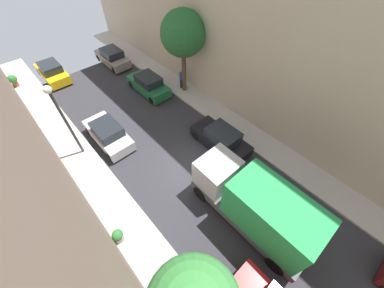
{
  "coord_description": "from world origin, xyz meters",
  "views": [
    {
      "loc": [
        -5.56,
        -6.1,
        12.0
      ],
      "look_at": [
        1.08,
        1.25,
        0.5
      ],
      "focal_mm": 21.12,
      "sensor_mm": 36.0,
      "label": 1
    }
  ],
  "objects": [
    {
      "name": "ground",
      "position": [
        0.0,
        0.0,
        0.0
      ],
      "size": [
        32.0,
        32.0,
        0.0
      ],
      "primitive_type": "plane",
      "color": "#2D2D33"
    },
    {
      "name": "sidewalk_left",
      "position": [
        -5.0,
        0.0,
        0.07
      ],
      "size": [
        2.0,
        44.0,
        0.15
      ],
      "primitive_type": "cube",
      "color": "#B7B2A8",
      "rests_on": "ground"
    },
    {
      "name": "sidewalk_right",
      "position": [
        5.0,
        0.0,
        0.07
      ],
      "size": [
        2.0,
        44.0,
        0.15
      ],
      "primitive_type": "cube",
      "color": "#B7B2A8",
      "rests_on": "ground"
    },
    {
      "name": "parked_car_left_2",
      "position": [
        -2.7,
        5.68,
        0.72
      ],
      "size": [
        1.78,
        4.2,
        1.57
      ],
      "color": "silver",
      "rests_on": "ground"
    },
    {
      "name": "parked_car_left_3",
      "position": [
        -2.7,
        16.1,
        0.72
      ],
      "size": [
        1.78,
        4.2,
        1.57
      ],
      "color": "gold",
      "rests_on": "ground"
    },
    {
      "name": "parked_car_right_2",
      "position": [
        2.7,
        0.13,
        0.72
      ],
      "size": [
        1.78,
        4.2,
        1.57
      ],
      "color": "black",
      "rests_on": "ground"
    },
    {
      "name": "parked_car_right_3",
      "position": [
        2.7,
        8.59,
        0.72
      ],
      "size": [
        1.78,
        4.2,
        1.57
      ],
      "color": "#1E6638",
      "rests_on": "ground"
    },
    {
      "name": "parked_car_right_4",
      "position": [
        2.7,
        14.77,
        0.72
      ],
      "size": [
        1.78,
        4.2,
        1.57
      ],
      "color": "gray",
      "rests_on": "ground"
    },
    {
      "name": "delivery_truck",
      "position": [
        0.0,
        -4.57,
        1.79
      ],
      "size": [
        2.26,
        6.6,
        3.38
      ],
      "color": "#4C4C51",
      "rests_on": "ground"
    },
    {
      "name": "pedestrian",
      "position": [
        5.1,
        7.02,
        1.07
      ],
      "size": [
        0.4,
        0.36,
        1.72
      ],
      "color": "#2D334C",
      "rests_on": "sidewalk_right"
    },
    {
      "name": "street_tree_1",
      "position": [
        5.03,
        6.61,
        4.9
      ],
      "size": [
        3.3,
        3.3,
        6.44
      ],
      "color": "brown",
      "rests_on": "sidewalk_right"
    },
    {
      "name": "potted_plant_1",
      "position": [
        -5.71,
        -0.79,
        0.57
      ],
      "size": [
        0.54,
        0.54,
        0.82
      ],
      "color": "#B2A899",
      "rests_on": "sidewalk_left"
    },
    {
      "name": "potted_plant_2",
      "position": [
        -5.72,
        17.03,
        0.77
      ],
      "size": [
        0.72,
        0.72,
        1.07
      ],
      "color": "brown",
      "rests_on": "sidewalk_left"
    },
    {
      "name": "lamp_post",
      "position": [
        -4.6,
        5.94,
        3.59
      ],
      "size": [
        0.44,
        0.44,
        5.19
      ],
      "color": "#333338",
      "rests_on": "sidewalk_left"
    }
  ]
}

